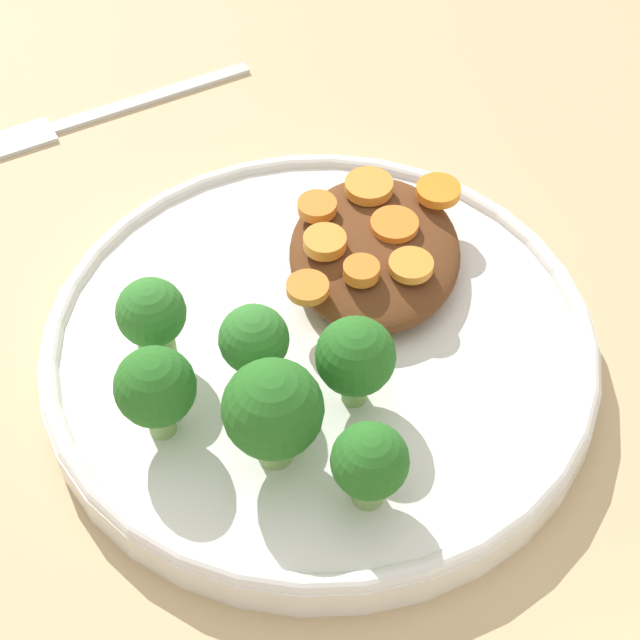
# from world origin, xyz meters

# --- Properties ---
(ground_plane) EXTENTS (4.00, 4.00, 0.00)m
(ground_plane) POSITION_xyz_m (0.00, 0.00, 0.00)
(ground_plane) COLOR tan
(plate) EXTENTS (0.29, 0.29, 0.02)m
(plate) POSITION_xyz_m (0.00, 0.00, 0.01)
(plate) COLOR white
(plate) RESTS_ON ground_plane
(stew_mound) EXTENTS (0.09, 0.12, 0.02)m
(stew_mound) POSITION_xyz_m (0.03, 0.05, 0.03)
(stew_mound) COLOR #5B3319
(stew_mound) RESTS_ON plate
(broccoli_floret_0) EXTENTS (0.04, 0.04, 0.05)m
(broccoli_floret_0) POSITION_xyz_m (-0.07, -0.06, 0.05)
(broccoli_floret_0) COLOR #7FA85B
(broccoli_floret_0) RESTS_ON plate
(broccoli_floret_1) EXTENTS (0.03, 0.03, 0.05)m
(broccoli_floret_1) POSITION_xyz_m (0.03, -0.09, 0.05)
(broccoli_floret_1) COLOR #7FA85B
(broccoli_floret_1) RESTS_ON plate
(broccoli_floret_2) EXTENTS (0.05, 0.05, 0.06)m
(broccoli_floret_2) POSITION_xyz_m (-0.02, -0.07, 0.06)
(broccoli_floret_2) COLOR #7FA85B
(broccoli_floret_2) RESTS_ON plate
(broccoli_floret_3) EXTENTS (0.03, 0.03, 0.05)m
(broccoli_floret_3) POSITION_xyz_m (-0.08, -0.02, 0.05)
(broccoli_floret_3) COLOR #7FA85B
(broccoli_floret_3) RESTS_ON plate
(broccoli_floret_4) EXTENTS (0.04, 0.04, 0.05)m
(broccoli_floret_4) POSITION_xyz_m (0.02, -0.04, 0.05)
(broccoli_floret_4) COLOR #759E51
(broccoli_floret_4) RESTS_ON plate
(broccoli_floret_5) EXTENTS (0.03, 0.03, 0.05)m
(broccoli_floret_5) POSITION_xyz_m (-0.03, -0.03, 0.05)
(broccoli_floret_5) COLOR #759E51
(broccoli_floret_5) RESTS_ON plate
(carrot_slice_0) EXTENTS (0.03, 0.03, 0.01)m
(carrot_slice_0) POSITION_xyz_m (0.02, 0.09, 0.05)
(carrot_slice_0) COLOR orange
(carrot_slice_0) RESTS_ON stew_mound
(carrot_slice_1) EXTENTS (0.03, 0.03, 0.00)m
(carrot_slice_1) POSITION_xyz_m (0.04, 0.06, 0.05)
(carrot_slice_1) COLOR orange
(carrot_slice_1) RESTS_ON stew_mound
(carrot_slice_2) EXTENTS (0.02, 0.02, 0.01)m
(carrot_slice_2) POSITION_xyz_m (0.02, 0.02, 0.05)
(carrot_slice_2) COLOR orange
(carrot_slice_2) RESTS_ON stew_mound
(carrot_slice_3) EXTENTS (0.02, 0.02, 0.00)m
(carrot_slice_3) POSITION_xyz_m (0.04, 0.03, 0.05)
(carrot_slice_3) COLOR orange
(carrot_slice_3) RESTS_ON stew_mound
(carrot_slice_4) EXTENTS (0.02, 0.02, 0.01)m
(carrot_slice_4) POSITION_xyz_m (0.00, 0.04, 0.05)
(carrot_slice_4) COLOR orange
(carrot_slice_4) RESTS_ON stew_mound
(carrot_slice_5) EXTENTS (0.02, 0.02, 0.01)m
(carrot_slice_5) POSITION_xyz_m (-0.01, 0.07, 0.05)
(carrot_slice_5) COLOR orange
(carrot_slice_5) RESTS_ON stew_mound
(carrot_slice_6) EXTENTS (0.02, 0.02, 0.00)m
(carrot_slice_6) POSITION_xyz_m (-0.01, 0.01, 0.05)
(carrot_slice_6) COLOR orange
(carrot_slice_6) RESTS_ON stew_mound
(carrot_slice_7) EXTENTS (0.02, 0.02, 0.01)m
(carrot_slice_7) POSITION_xyz_m (0.06, 0.09, 0.05)
(carrot_slice_7) COLOR orange
(carrot_slice_7) RESTS_ON stew_mound
(fork) EXTENTS (0.18, 0.12, 0.01)m
(fork) POSITION_xyz_m (-0.17, 0.19, 0.00)
(fork) COLOR silver
(fork) RESTS_ON ground_plane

